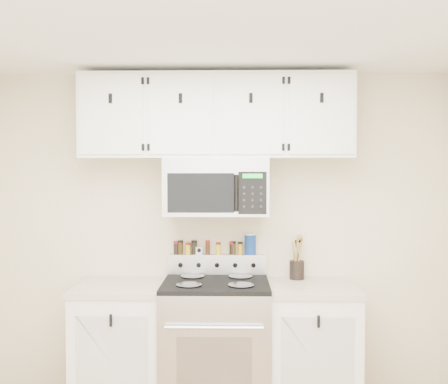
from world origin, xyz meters
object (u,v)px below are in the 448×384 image
Objects in this scene: utensil_crock at (297,268)px; range at (216,345)px; microwave at (216,187)px; salt_canister at (250,244)px.

range is at bearing -159.26° from utensil_crock.
microwave is (0.00, 0.13, 1.14)m from range.
range is 0.83m from utensil_crock.
range is 3.38× the size of utensil_crock.
microwave is 0.54m from salt_canister.
salt_canister reaches higher than range.
salt_canister is at bearing 171.99° from utensil_crock.
range is 1.45× the size of microwave.
microwave is 4.64× the size of salt_canister.
microwave reaches higher than salt_canister.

